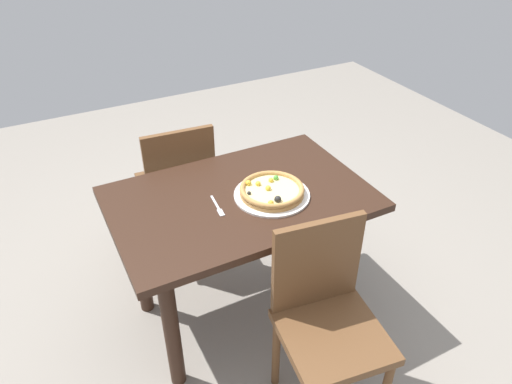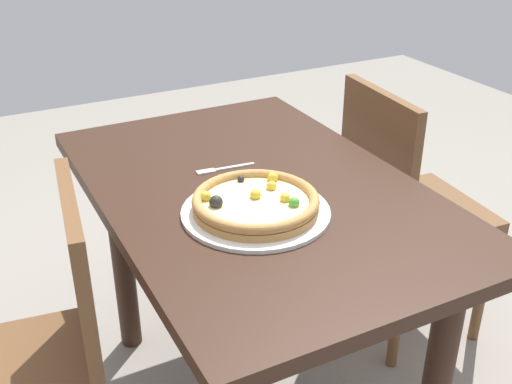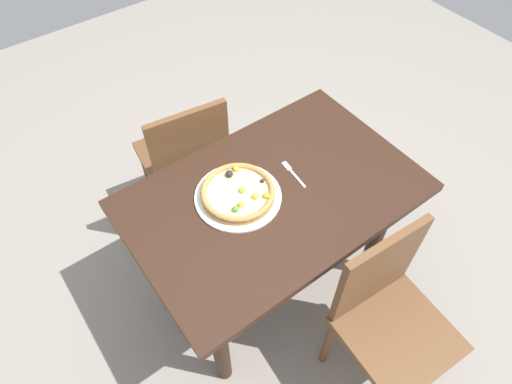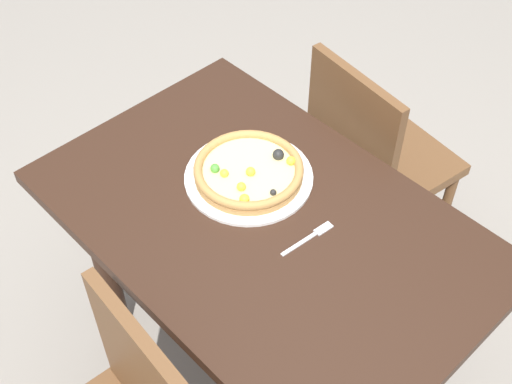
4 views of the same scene
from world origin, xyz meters
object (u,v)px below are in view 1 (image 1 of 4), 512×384
at_px(dining_table, 241,218).
at_px(pizza, 272,190).
at_px(chair_far, 326,317).
at_px(fork, 218,207).
at_px(plate, 272,195).
at_px(chair_near, 178,185).

bearing_deg(dining_table, pizza, 152.01).
bearing_deg(chair_far, fork, -60.42).
height_order(pizza, fork, pizza).
bearing_deg(pizza, plate, 176.85).
xyz_separation_m(dining_table, chair_far, (-0.09, 0.60, -0.13)).
height_order(dining_table, plate, plate).
height_order(chair_near, plate, chair_near).
relative_size(chair_far, fork, 5.39).
bearing_deg(pizza, dining_table, -27.99).
xyz_separation_m(dining_table, pizza, (-0.13, 0.07, 0.16)).
bearing_deg(fork, plate, 88.98).
xyz_separation_m(chair_near, plate, (-0.24, 0.66, 0.26)).
bearing_deg(fork, pizza, 88.97).
distance_m(dining_table, chair_near, 0.62).
relative_size(plate, pizza, 1.18).
xyz_separation_m(plate, pizza, (0.00, -0.00, 0.03)).
bearing_deg(plate, fork, -6.35).
relative_size(plate, fork, 2.10).
height_order(dining_table, fork, fork).
xyz_separation_m(chair_far, pizza, (-0.03, -0.53, 0.29)).
bearing_deg(plate, dining_table, -27.86).
height_order(plate, fork, plate).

